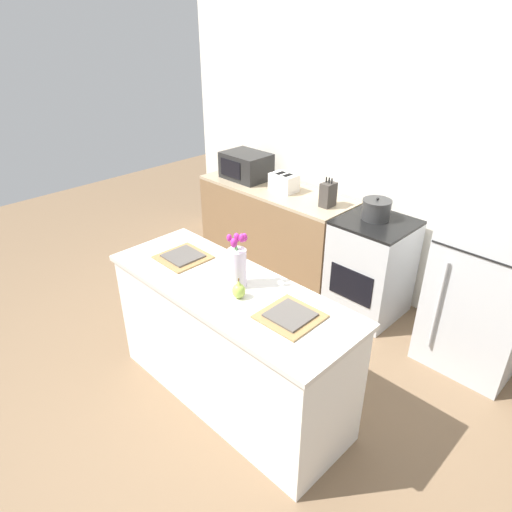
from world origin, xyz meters
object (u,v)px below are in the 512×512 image
stove_range (371,268)px  plate_setting_left (183,257)px  toaster (284,182)px  flower_vase (237,265)px  refrigerator (491,266)px  plate_setting_right (290,316)px  knife_block (328,195)px  cooking_pot (376,209)px  pear_figurine (239,290)px  microwave (246,166)px

stove_range → plate_setting_left: (-0.60, -1.58, 0.49)m
toaster → flower_vase: bearing=-57.4°
stove_range → plate_setting_left: size_ratio=2.77×
stove_range → refrigerator: 1.03m
stove_range → plate_setting_right: size_ratio=2.77×
toaster → knife_block: bearing=-2.0°
refrigerator → plate_setting_left: 2.21m
plate_setting_right → cooking_pot: 1.68m
stove_range → knife_block: size_ratio=3.34×
flower_vase → plate_setting_left: bearing=-177.2°
plate_setting_right → toaster: toaster is taller
cooking_pot → knife_block: (-0.46, -0.06, 0.03)m
toaster → cooking_pot: bearing=2.4°
refrigerator → cooking_pot: size_ratio=6.87×
pear_figurine → toaster: toaster is taller
flower_vase → cooking_pot: bearing=89.2°
refrigerator → knife_block: (-1.46, -0.02, 0.17)m
flower_vase → plate_setting_right: flower_vase is taller
microwave → refrigerator: bearing=0.0°
plate_setting_left → refrigerator: bearing=45.5°
plate_setting_left → toaster: bearing=106.1°
stove_range → knife_block: knife_block is taller
pear_figurine → cooking_pot: size_ratio=0.55×
refrigerator → microwave: refrigerator is taller
flower_vase → pear_figurine: flower_vase is taller
refrigerator → plate_setting_right: (-0.55, -1.58, 0.09)m
flower_vase → pear_figurine: (0.11, -0.09, -0.09)m
toaster → microwave: (-0.53, 0.00, 0.05)m
flower_vase → toaster: (-0.99, 1.55, -0.09)m
plate_setting_left → toaster: (-0.45, 1.57, 0.05)m
plate_setting_left → plate_setting_right: (1.00, 0.00, 0.00)m
pear_figurine → toaster: size_ratio=0.48×
stove_range → knife_block: (-0.51, -0.02, 0.56)m
plate_setting_right → flower_vase: bearing=176.8°
stove_range → refrigerator: refrigerator is taller
stove_range → refrigerator: bearing=0.0°
flower_vase → plate_setting_right: bearing=-3.2°
plate_setting_left → knife_block: size_ratio=1.21×
plate_setting_right → toaster: (-1.45, 1.57, 0.05)m
refrigerator → flower_vase: bearing=-123.2°
toaster → cooking_pot: (1.01, 0.04, -0.00)m
stove_range → pear_figurine: size_ratio=6.65×
refrigerator → knife_block: refrigerator is taller
refrigerator → toaster: refrigerator is taller
flower_vase → toaster: size_ratio=1.36×
knife_block → pear_figurine: bearing=-71.2°
flower_vase → microwave: size_ratio=0.79×
pear_figurine → stove_range: bearing=91.5°
flower_vase → plate_setting_right: size_ratio=1.17×
microwave → pear_figurine: bearing=-45.2°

